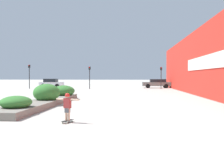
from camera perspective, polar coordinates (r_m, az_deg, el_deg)
The scene contains 10 objects.
building_wall_right at distance 23.31m, azimuth 21.10°, elevation 5.01°, with size 0.67×48.12×6.52m.
planter_box at distance 17.23m, azimuth -14.48°, elevation -2.97°, with size 1.86×11.58×1.39m.
skateboard at distance 10.31m, azimuth -10.14°, elevation -8.33°, with size 0.40×0.67×0.09m.
skateboarder at distance 10.21m, azimuth -10.16°, elevation -4.50°, with size 1.00×0.39×1.11m.
car_leftmost at distance 43.40m, azimuth -13.68°, elevation 0.23°, with size 3.83×1.87×1.51m.
car_center_left at distance 41.77m, azimuth 10.22°, elevation 0.17°, with size 4.68×1.88×1.46m.
car_center_right at distance 47.35m, azimuth 21.14°, elevation 0.30°, with size 4.41×1.88×1.54m.
traffic_light_left at distance 37.79m, azimuth -5.15°, elevation 2.35°, with size 0.28×0.30×3.37m.
traffic_light_right at distance 38.21m, azimuth 11.16°, elevation 2.26°, with size 0.28×0.30×3.30m.
traffic_light_far_left at distance 40.75m, azimuth -18.39°, elevation 2.50°, with size 0.28×0.30×3.70m.
Camera 1 is at (0.69, -4.88, 1.85)m, focal length 40.00 mm.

